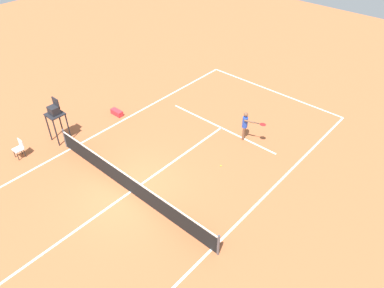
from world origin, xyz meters
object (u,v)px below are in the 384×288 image
at_px(player_serving, 246,124).
at_px(courtside_chair_near, 19,148).
at_px(equipment_bag, 117,112).
at_px(tennis_ball, 221,166).
at_px(umpire_chair, 55,114).

bearing_deg(player_serving, courtside_chair_near, -59.63).
xyz_separation_m(player_serving, equipment_bag, (6.81, 2.92, -0.81)).
relative_size(tennis_ball, umpire_chair, 0.03).
bearing_deg(tennis_ball, courtside_chair_near, 37.00).
bearing_deg(tennis_ball, equipment_bag, 3.09).
bearing_deg(equipment_bag, player_serving, -156.83).
bearing_deg(player_serving, tennis_ball, -8.89).
bearing_deg(umpire_chair, player_serving, -138.37).
relative_size(tennis_ball, courtside_chair_near, 0.07).
height_order(player_serving, courtside_chair_near, player_serving).
relative_size(player_serving, tennis_ball, 23.78).
relative_size(player_serving, umpire_chair, 0.67).
bearing_deg(courtside_chair_near, tennis_ball, -143.00).
relative_size(player_serving, courtside_chair_near, 1.70).
xyz_separation_m(umpire_chair, equipment_bag, (-0.33, -3.43, -1.46)).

